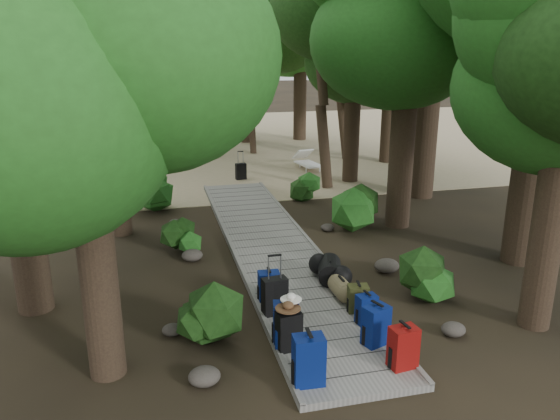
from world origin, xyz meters
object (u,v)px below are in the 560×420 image
object	(u,v)px
backpack_right_c	(366,308)
sun_lounger	(309,161)
backpack_right_a	(403,345)
backpack_right_d	(358,297)
duffel_right_khaki	(341,288)
suitcase_on_boardwalk	(275,296)
backpack_left_a	(309,358)
kayak	(123,165)
backpack_left_c	(286,321)
backpack_left_b	(289,329)
duffel_right_black	(330,270)
backpack_right_b	(376,323)
backpack_left_d	(269,284)
lone_suitcase_on_sand	(241,171)

from	to	relation	value
backpack_right_c	sun_lounger	world-z (taller)	backpack_right_c
backpack_right_a	backpack_right_d	bearing A→B (deg)	82.49
backpack_right_d	duffel_right_khaki	distance (m)	0.64
backpack_right_d	suitcase_on_boardwalk	size ratio (longest dim) A/B	0.81
duffel_right_khaki	backpack_left_a	bearing A→B (deg)	-120.11
kayak	backpack_left_c	bearing A→B (deg)	-53.99
backpack_left_b	duffel_right_black	xyz separation A→B (m)	(1.47, 2.30, -0.12)
backpack_left_a	duffel_right_black	bearing A→B (deg)	69.03
duffel_right_khaki	sun_lounger	distance (m)	11.42
backpack_right_b	backpack_right_c	xyz separation A→B (m)	(0.12, 0.68, -0.08)
backpack_left_d	backpack_right_a	xyz separation A→B (m)	(1.45, -2.68, 0.06)
backpack_right_d	duffel_right_khaki	xyz separation A→B (m)	(-0.09, 0.63, -0.10)
backpack_left_c	duffel_right_khaki	bearing A→B (deg)	54.05
backpack_left_b	backpack_left_c	size ratio (longest dim) A/B	0.93
backpack_left_d	backpack_left_b	bearing A→B (deg)	-89.17
backpack_right_b	backpack_right_d	size ratio (longest dim) A/B	1.32
backpack_left_a	backpack_right_c	xyz separation A→B (m)	(1.47, 1.45, -0.12)
backpack_left_b	backpack_right_d	size ratio (longest dim) A/B	1.28
backpack_left_c	backpack_right_b	distance (m)	1.44
backpack_right_a	suitcase_on_boardwalk	xyz separation A→B (m)	(-1.48, 2.09, -0.02)
backpack_left_c	lone_suitcase_on_sand	bearing A→B (deg)	94.62
backpack_right_a	kayak	size ratio (longest dim) A/B	0.21
backpack_right_c	duffel_right_khaki	bearing A→B (deg)	86.73
backpack_left_c	backpack_left_b	bearing A→B (deg)	-82.78
kayak	suitcase_on_boardwalk	bearing A→B (deg)	-52.95
backpack_right_b	backpack_right_d	world-z (taller)	backpack_right_b
backpack_left_d	suitcase_on_boardwalk	world-z (taller)	suitcase_on_boardwalk
backpack_right_c	kayak	bearing A→B (deg)	100.65
backpack_left_b	sun_lounger	xyz separation A→B (m)	(4.12, 12.66, -0.12)
backpack_right_a	backpack_right_b	world-z (taller)	backpack_right_b
backpack_left_a	backpack_right_c	distance (m)	2.07
backpack_right_b	backpack_right_c	size ratio (longest dim) A/B	1.26
duffel_right_black	kayak	world-z (taller)	duffel_right_black
backpack_left_b	lone_suitcase_on_sand	distance (m)	11.74
backpack_right_c	suitcase_on_boardwalk	world-z (taller)	suitcase_on_boardwalk
backpack_right_c	duffel_right_black	world-z (taller)	backpack_right_c
backpack_left_b	backpack_left_d	world-z (taller)	backpack_left_b
suitcase_on_boardwalk	backpack_left_b	bearing A→B (deg)	-100.64
kayak	sun_lounger	xyz separation A→B (m)	(7.08, -1.72, 0.16)
backpack_right_a	sun_lounger	distance (m)	13.80
backpack_left_c	backpack_right_a	size ratio (longest dim) A/B	1.06
backpack_left_a	duffel_right_black	xyz separation A→B (m)	(1.43, 3.26, -0.18)
duffel_right_black	sun_lounger	size ratio (longest dim) A/B	0.36
backpack_right_d	duffel_right_khaki	size ratio (longest dim) A/B	1.04
backpack_left_a	backpack_right_a	world-z (taller)	backpack_left_a
backpack_left_b	duffel_right_khaki	size ratio (longest dim) A/B	1.32
duffel_right_khaki	backpack_right_b	bearing A→B (deg)	-92.44
backpack_right_a	backpack_right_b	xyz separation A→B (m)	(-0.13, 0.70, 0.01)
backpack_left_a	suitcase_on_boardwalk	xyz separation A→B (m)	(0.01, 2.16, -0.07)
duffel_right_black	backpack_left_c	bearing A→B (deg)	-107.40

